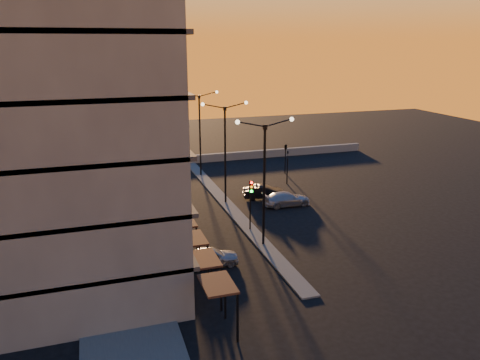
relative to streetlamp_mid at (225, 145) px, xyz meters
name	(u,v)px	position (x,y,z in m)	size (l,w,h in m)	color
ground	(263,245)	(0.00, -10.00, -5.59)	(120.00, 120.00, 0.00)	black
sidewalk_west	(115,241)	(-10.50, -6.00, -5.53)	(5.00, 40.00, 0.12)	#50504E
median	(226,203)	(0.00, 0.00, -5.53)	(1.20, 36.00, 0.12)	#50504E
parapet	(205,158)	(2.00, 16.00, -5.09)	(44.00, 0.50, 1.00)	slate
building	(43,89)	(-14.00, -9.97, 6.32)	(14.35, 17.08, 25.00)	slate
streetlamp_near	(264,173)	(0.00, -10.00, 0.00)	(4.32, 0.32, 9.51)	black
streetlamp_mid	(225,145)	(0.00, 0.00, 0.00)	(4.32, 0.32, 9.51)	black
streetlamp_far	(200,127)	(0.00, 10.00, 0.00)	(4.32, 0.32, 9.51)	black
traffic_light_main	(251,197)	(0.00, -7.13, -2.70)	(0.28, 0.44, 4.25)	black
signal_east_a	(287,166)	(8.00, 4.00, -3.66)	(0.13, 0.16, 3.60)	black
signal_east_b	(286,147)	(9.50, 8.00, -2.49)	(0.42, 1.99, 3.60)	black
car_hatchback	(211,257)	(-4.56, -12.01, -4.95)	(1.53, 3.79, 1.29)	#A1A2A8
car_sedan	(264,192)	(3.94, 0.26, -4.93)	(1.40, 4.01, 1.32)	black
car_wagon	(287,199)	(5.19, -2.36, -4.94)	(1.81, 4.46, 1.30)	#ACADB3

